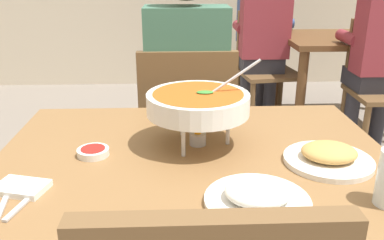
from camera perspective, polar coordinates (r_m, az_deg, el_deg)
name	(u,v)px	position (r m, az deg, el deg)	size (l,w,h in m)	color
dining_table_main	(194,190)	(1.22, 0.30, -9.71)	(1.12, 0.85, 0.72)	brown
chair_diner_main	(187,130)	(1.90, -0.71, -1.42)	(0.44, 0.44, 0.90)	brown
diner_main	(187,79)	(1.86, -0.77, 5.72)	(0.40, 0.45, 1.31)	#2D2D38
curry_bowl	(198,104)	(1.19, 0.85, 2.28)	(0.33, 0.30, 0.26)	silver
rice_plate	(258,196)	(0.94, 9.14, -10.50)	(0.24, 0.24, 0.06)	white
appetizer_plate	(329,156)	(1.17, 18.54, -4.83)	(0.24, 0.24, 0.06)	white
sauce_dish	(93,152)	(1.19, -13.64, -4.32)	(0.09, 0.09, 0.02)	white
napkin_folded	(21,187)	(1.07, -22.74, -8.69)	(0.12, 0.08, 0.02)	white
fork_utensil	(5,200)	(1.04, -24.67, -10.16)	(0.01, 0.17, 0.01)	silver
spoon_utensil	(27,200)	(1.02, -22.03, -10.30)	(0.01, 0.17, 0.01)	silver
dining_table_far	(346,53)	(3.46, 20.74, 8.80)	(1.00, 0.80, 0.72)	brown
chair_bg_left	(381,79)	(3.05, 24.91, 5.16)	(0.45, 0.45, 0.90)	brown
chair_bg_middle	(263,50)	(3.85, 9.93, 9.61)	(0.48, 0.48, 0.90)	brown
chair_bg_right	(265,61)	(3.37, 10.20, 8.05)	(0.50, 0.50, 0.90)	brown
patron_bg_left	(382,45)	(2.96, 25.02, 9.42)	(0.40, 0.45, 1.31)	#2D2D38
patron_bg_middle	(255,24)	(3.78, 8.77, 13.11)	(0.45, 0.40, 1.31)	#2D2D38
patron_bg_right	(263,33)	(3.25, 9.94, 11.86)	(0.40, 0.45, 1.31)	#2D2D38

